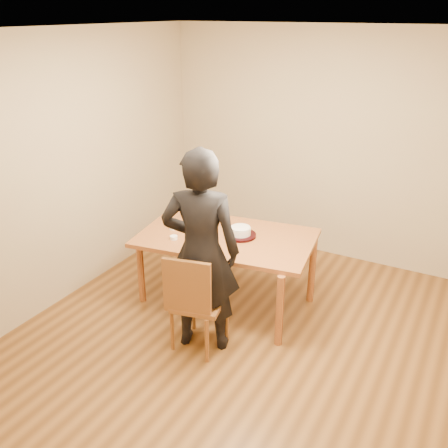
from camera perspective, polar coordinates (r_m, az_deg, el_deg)
The scene contains 16 objects.
room_shell at distance 4.33m, azimuth 3.73°, elevation 3.22°, with size 4.00×4.50×2.70m.
dining_table at distance 4.99m, azimuth 0.28°, elevation -1.59°, with size 1.72×1.02×0.04m, color brown.
dining_chair at distance 4.47m, azimuth -2.84°, elevation -8.93°, with size 0.42×0.42×0.04m, color brown.
cake_plate at distance 4.97m, azimuth 1.88°, elevation -1.29°, with size 0.32×0.32×0.02m, color #AD0B20.
cake at distance 4.95m, azimuth 1.89°, elevation -0.82°, with size 0.21×0.21×0.07m, color white.
frosting_dome at distance 4.93m, azimuth 1.90°, elevation -0.33°, with size 0.20×0.20×0.03m, color white.
frosting_tub at distance 4.65m, azimuth -1.29°, elevation -2.75°, with size 0.09×0.09×0.08m, color white.
frosting_lid at distance 4.80m, azimuth -4.11°, elevation -2.39°, with size 0.09×0.09×0.01m, color #17319A.
frosting_dollop at distance 4.80m, azimuth -4.12°, elevation -2.25°, with size 0.04×0.04×0.02m, color white.
ramekin_green at distance 4.93m, azimuth -5.76°, elevation -1.55°, with size 0.07×0.07×0.04m, color white.
ramekin_yellow at distance 5.10m, azimuth -4.22°, elevation -0.58°, with size 0.09×0.09×0.04m, color white.
ramekin_multi at distance 5.16m, azimuth -5.89°, elevation -0.38°, with size 0.08×0.08×0.04m, color white.
candy_box_pink at distance 5.58m, azimuth -3.92°, elevation 1.51°, with size 0.14×0.07×0.02m, color #C52E86.
candy_box_green at distance 5.58m, azimuth -3.94°, elevation 1.73°, with size 0.12×0.06×0.02m, color #1F961B.
spatula at distance 4.61m, azimuth -3.97°, elevation -3.56°, with size 0.15×0.01×0.01m, color black.
person at distance 4.27m, azimuth -2.65°, elevation -3.25°, with size 0.68×0.44×1.85m, color black.
Camera 1 is at (1.71, -3.34, 2.84)m, focal length 40.00 mm.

